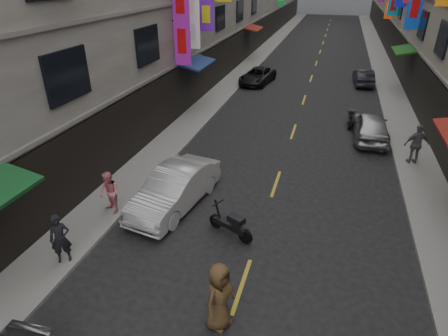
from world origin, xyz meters
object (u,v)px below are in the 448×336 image
Objects in this scene: car_left_far at (257,76)px; pedestrian_crossing at (219,297)px; pedestrian_lfar at (110,193)px; car_left_mid at (175,189)px; car_right_mid at (370,126)px; pedestrian_lnear at (60,239)px; scooter_far_right at (351,118)px; scooter_crossing at (231,224)px; pedestrian_rfar at (417,144)px; car_right_far at (363,77)px.

car_left_far is 2.22× the size of pedestrian_crossing.
car_left_mid is at bearing 59.11° from pedestrian_lfar.
car_left_mid reaches higher than car_right_mid.
pedestrian_lnear is at bearing -85.16° from car_left_far.
pedestrian_crossing reaches higher than car_left_mid.
scooter_far_right is at bearing 67.88° from car_left_mid.
car_left_mid reaches higher than scooter_far_right.
scooter_far_right is at bearing 25.54° from pedestrian_lnear.
car_right_mid is 14.16m from pedestrian_crossing.
pedestrian_lnear is at bearing -108.10° from car_left_mid.
pedestrian_crossing is (-4.18, -13.53, 0.24)m from car_right_mid.
scooter_crossing is 2.76m from car_left_mid.
pedestrian_crossing is (0.68, -3.57, 0.52)m from scooter_crossing.
scooter_far_right is (3.92, 11.69, 0.00)m from scooter_crossing.
pedestrian_rfar reaches higher than car_left_far.
car_left_mid is 1.07× the size of car_left_far.
pedestrian_crossing is (-4.23, -24.60, 0.36)m from car_right_far.
scooter_crossing is 0.88× the size of pedestrian_crossing.
pedestrian_lnear reaches higher than pedestrian_lfar.
pedestrian_crossing is (3.17, -4.71, 0.20)m from car_left_mid.
car_right_far is 23.09m from pedestrian_lfar.
scooter_crossing is at bearing -2.85° from pedestrian_lnear.
car_left_far is 2.64× the size of pedestrian_lfar.
car_left_far reaches higher than scooter_crossing.
car_right_mid is 1.16× the size of car_right_far.
car_left_far is (-7.01, 7.46, 0.15)m from scooter_far_right.
car_right_mid is at bearing 19.41° from pedestrian_lnear.
car_left_far is at bearing 30.70° from pedestrian_crossing.
car_right_mid is (7.95, -9.19, 0.13)m from car_left_far.
scooter_far_right is at bearing -73.75° from pedestrian_rfar.
car_left_far is at bearing 33.73° from scooter_crossing.
car_right_far is 25.58m from pedestrian_lnear.
pedestrian_crossing is (3.77, -22.71, 0.37)m from car_left_far.
pedestrian_rfar is (11.13, 7.37, 0.12)m from pedestrian_lfar.
car_left_mid reaches higher than car_left_far.
pedestrian_lfar is at bearing 57.56° from scooter_far_right.
scooter_crossing is at bearing 32.19° from pedestrian_rfar.
scooter_far_right is 0.49× the size of car_right_far.
pedestrian_rfar is at bearing 43.24° from car_left_mid.
car_right_mid reaches higher than car_right_far.
pedestrian_rfar reaches higher than car_left_mid.
car_right_mid is at bearing -71.62° from pedestrian_rfar.
pedestrian_crossing reaches higher than pedestrian_lnear.
scooter_crossing is at bearing 28.76° from pedestrian_lfar.
scooter_crossing is 1.04× the size of pedestrian_lnear.
pedestrian_lfar is (0.01, 2.69, -0.01)m from pedestrian_lnear.
car_right_mid is 2.60× the size of pedestrian_lnear.
pedestrian_lfar reaches higher than car_right_mid.
car_left_far is 23.03m from pedestrian_crossing.
car_right_mid is 2.20× the size of pedestrian_crossing.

